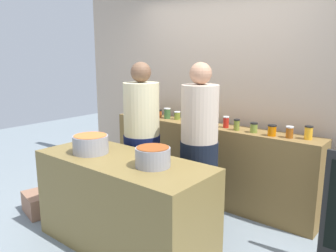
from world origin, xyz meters
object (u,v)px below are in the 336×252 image
object	(u,v)px
preserve_jar_3	(155,110)
preserve_jar_8	(201,117)
preserve_jar_5	(167,113)
preserve_jar_14	(290,132)
preserve_jar_0	(135,108)
preserve_jar_15	(309,133)
preserve_jar_12	(254,128)
bread_crate	(40,203)
cooking_pot_left	(91,144)
preserve_jar_1	(136,111)
cook_in_cap	(199,156)
preserve_jar_7	(188,117)
preserve_jar_13	(272,130)
cook_with_tongs	(142,149)
cooking_pot_center	(153,157)
preserve_jar_11	(237,125)
preserve_jar_2	(144,111)
preserve_jar_9	(208,120)
preserve_jar_4	(159,113)
preserve_jar_6	(177,115)
preserve_jar_10	(226,122)

from	to	relation	value
preserve_jar_3	preserve_jar_8	size ratio (longest dim) A/B	1.11
preserve_jar_5	preserve_jar_14	world-z (taller)	preserve_jar_5
preserve_jar_0	preserve_jar_8	bearing A→B (deg)	-0.53
preserve_jar_8	preserve_jar_15	distance (m)	1.29
preserve_jar_5	preserve_jar_12	size ratio (longest dim) A/B	1.25
preserve_jar_12	preserve_jar_14	size ratio (longest dim) A/B	0.92
preserve_jar_5	bread_crate	world-z (taller)	preserve_jar_5
preserve_jar_5	bread_crate	distance (m)	1.88
preserve_jar_12	cooking_pot_left	world-z (taller)	preserve_jar_12
preserve_jar_1	cook_in_cap	bearing A→B (deg)	-22.09
preserve_jar_7	preserve_jar_13	xyz separation A→B (m)	(1.14, -0.10, 0.01)
cooking_pot_left	cook_with_tongs	xyz separation A→B (m)	(0.05, 0.65, -0.18)
preserve_jar_8	cooking_pot_center	size ratio (longest dim) A/B	0.43
preserve_jar_11	preserve_jar_2	bearing A→B (deg)	178.23
preserve_jar_5	preserve_jar_12	xyz separation A→B (m)	(1.24, -0.04, -0.01)
cooking_pot_left	cooking_pot_center	world-z (taller)	cooking_pot_left
preserve_jar_7	preserve_jar_8	distance (m)	0.19
preserve_jar_9	preserve_jar_5	bearing A→B (deg)	-177.98
cook_with_tongs	cooking_pot_center	bearing A→B (deg)	-40.62
preserve_jar_0	preserve_jar_13	bearing A→B (deg)	-3.62
preserve_jar_4	cook_with_tongs	xyz separation A→B (m)	(0.44, -0.80, -0.23)
preserve_jar_4	preserve_jar_8	bearing A→B (deg)	5.20
cook_in_cap	preserve_jar_8	bearing A→B (deg)	122.46
preserve_jar_15	bread_crate	distance (m)	3.00
preserve_jar_6	preserve_jar_14	xyz separation A→B (m)	(1.48, -0.07, 0.01)
preserve_jar_2	preserve_jar_14	world-z (taller)	preserve_jar_14
cooking_pot_center	cook_in_cap	bearing A→B (deg)	92.39
preserve_jar_10	cooking_pot_center	world-z (taller)	preserve_jar_10
preserve_jar_9	preserve_jar_2	bearing A→B (deg)	-177.98
preserve_jar_5	bread_crate	xyz separation A→B (m)	(-0.63, -1.52, -0.90)
preserve_jar_4	preserve_jar_10	size ratio (longest dim) A/B	0.78
preserve_jar_6	preserve_jar_10	bearing A→B (deg)	-3.47
preserve_jar_6	preserve_jar_12	size ratio (longest dim) A/B	0.95
preserve_jar_8	cooking_pot_center	distance (m)	1.51
preserve_jar_0	preserve_jar_3	size ratio (longest dim) A/B	1.01
preserve_jar_5	preserve_jar_12	bearing A→B (deg)	-2.04
bread_crate	preserve_jar_4	bearing A→B (deg)	72.21
preserve_jar_3	preserve_jar_12	world-z (taller)	preserve_jar_3
preserve_jar_8	preserve_jar_14	size ratio (longest dim) A/B	1.07
preserve_jar_14	cook_with_tongs	bearing A→B (deg)	-149.87
preserve_jar_13	cook_with_tongs	xyz separation A→B (m)	(-1.15, -0.74, -0.24)
preserve_jar_12	cook_with_tongs	bearing A→B (deg)	-141.00
cook_with_tongs	cooking_pot_left	bearing A→B (deg)	-94.34
preserve_jar_13	preserve_jar_1	bearing A→B (deg)	179.47
preserve_jar_3	preserve_jar_5	size ratio (longest dim) A/B	1.03
preserve_jar_11	preserve_jar_15	bearing A→B (deg)	6.05
preserve_jar_4	preserve_jar_10	bearing A→B (deg)	-0.62
preserve_jar_10	cook_with_tongs	xyz separation A→B (m)	(-0.58, -0.79, -0.25)
preserve_jar_5	bread_crate	size ratio (longest dim) A/B	0.35
preserve_jar_15	cook_with_tongs	distance (m)	1.72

